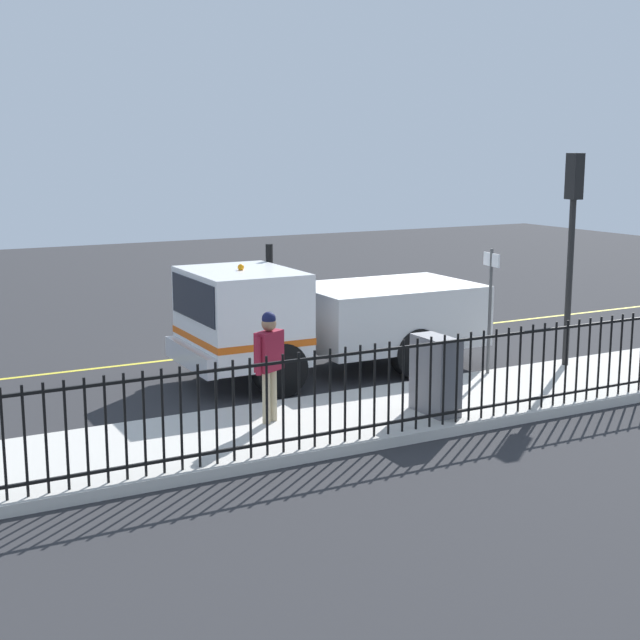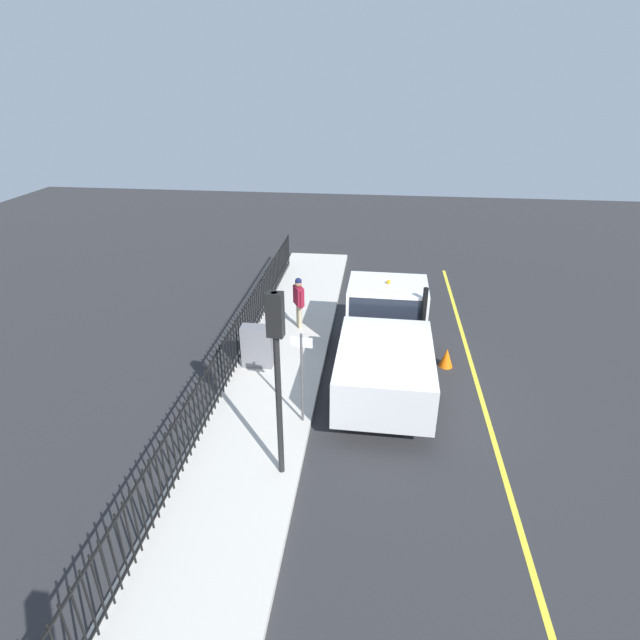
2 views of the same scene
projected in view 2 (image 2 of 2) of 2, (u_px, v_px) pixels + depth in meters
name	position (u px, v px, depth m)	size (l,w,h in m)	color
ground_plane	(387.00, 411.00, 12.50)	(51.05, 51.05, 0.00)	#2B2B2D
sidewalk_slab	(265.00, 400.00, 12.80)	(2.58, 23.20, 0.16)	beige
lane_marking	(487.00, 418.00, 12.24)	(0.12, 20.88, 0.01)	yellow
work_truck	(386.00, 335.00, 13.65)	(2.41, 5.91, 2.44)	white
worker_standing	(299.00, 297.00, 15.91)	(0.42, 0.57, 1.71)	maroon
iron_fence	(220.00, 371.00, 12.58)	(0.04, 19.76, 1.38)	black
traffic_light_near	(277.00, 351.00, 9.15)	(0.32, 0.24, 4.02)	black
utility_cabinet	(257.00, 346.00, 13.95)	(0.86, 0.42, 1.22)	slate
traffic_cone	(446.00, 358.00, 14.33)	(0.39, 0.39, 0.56)	orange
street_sign	(302.00, 368.00, 11.30)	(0.50, 0.09, 2.32)	#4C4C4C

